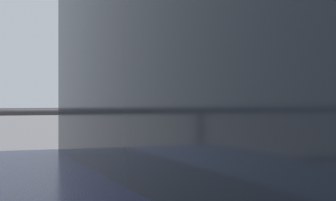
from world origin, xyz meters
TOP-DOWN VIEW (x-y plane):
  - parking_meter at (-0.25, 0.54)m, footprint 0.15×0.16m
  - pedestrian_at_meter at (0.35, 0.64)m, footprint 0.59×0.54m
  - background_railing at (0.00, 2.16)m, footprint 24.06×0.06m

SIDE VIEW (x-z plane):
  - background_railing at x=0.00m, z-range 0.38..1.49m
  - pedestrian_at_meter at x=0.35m, z-range 0.24..1.83m
  - parking_meter at x=-0.25m, z-range 0.41..1.77m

